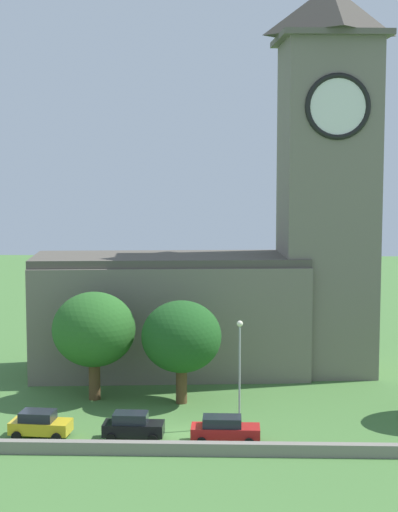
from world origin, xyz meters
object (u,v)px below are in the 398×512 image
at_px(church, 246,248).
at_px(streetlamp_west_mid, 240,357).
at_px(tree_riverside_east, 181,337).
at_px(tree_by_tower, 94,330).
at_px(car_yellow, 40,424).
at_px(car_black, 133,426).
at_px(car_red, 225,429).

height_order(church, streetlamp_west_mid, church).
height_order(tree_riverside_east, tree_by_tower, tree_by_tower).
xyz_separation_m(church, tree_by_tower, (-12.27, -9.72, -5.59)).
xyz_separation_m(church, car_yellow, (-14.56, -19.30, -10.30)).
bearing_deg(tree_riverside_east, streetlamp_west_mid, -53.67).
xyz_separation_m(car_black, tree_by_tower, (-4.15, 9.87, 4.69)).
bearing_deg(car_red, tree_riverside_east, 109.88).
relative_size(church, car_yellow, 8.03).
height_order(car_black, car_red, car_black).
relative_size(car_yellow, tree_by_tower, 0.49).
bearing_deg(car_red, church, 84.67).
bearing_deg(church, tree_by_tower, -141.62).
xyz_separation_m(car_yellow, tree_by_tower, (2.29, 9.58, 4.71)).
distance_m(car_yellow, streetlamp_west_mid, 14.60).
xyz_separation_m(car_yellow, car_red, (12.70, -0.73, -0.01)).
distance_m(church, streetlamp_west_mid, 17.77).
relative_size(church, car_black, 8.21).
bearing_deg(streetlamp_west_mid, church, 87.18).
bearing_deg(car_red, car_black, 176.01).
bearing_deg(church, tree_riverside_east, -116.49).
xyz_separation_m(car_yellow, streetlamp_west_mid, (13.74, 2.65, 4.17)).
relative_size(car_red, tree_riverside_east, 0.57).
distance_m(car_red, tree_riverside_east, 10.94).
bearing_deg(tree_by_tower, car_yellow, -103.46).
height_order(car_black, tree_by_tower, tree_by_tower).
xyz_separation_m(car_black, tree_riverside_east, (2.85, 9.00, 4.34)).
distance_m(car_yellow, tree_riverside_east, 13.45).
relative_size(car_red, streetlamp_west_mid, 0.60).
height_order(streetlamp_west_mid, tree_by_tower, tree_by_tower).
bearing_deg(tree_riverside_east, car_black, -107.57).
bearing_deg(tree_by_tower, car_red, -44.72).
height_order(car_red, streetlamp_west_mid, streetlamp_west_mid).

